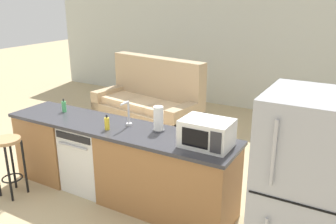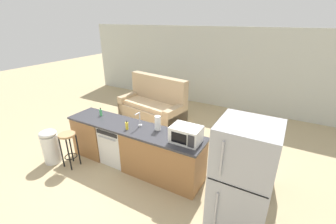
{
  "view_description": "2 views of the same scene",
  "coord_description": "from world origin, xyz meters",
  "px_view_note": "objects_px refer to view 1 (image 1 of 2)",
  "views": [
    {
      "loc": [
        2.59,
        -3.05,
        2.35
      ],
      "look_at": [
        0.38,
        0.82,
        0.88
      ],
      "focal_mm": 38.0,
      "sensor_mm": 36.0,
      "label": 1
    },
    {
      "loc": [
        2.67,
        -3.03,
        2.84
      ],
      "look_at": [
        0.5,
        0.79,
        0.99
      ],
      "focal_mm": 24.0,
      "sensor_mm": 36.0,
      "label": 2
    }
  ],
  "objects_px": {
    "refrigerator": "(306,206)",
    "dish_soap_bottle": "(64,106)",
    "soap_bottle": "(107,123)",
    "bar_stool": "(9,155)",
    "paper_towel_roll": "(158,119)",
    "couch": "(150,106)",
    "microwave": "(207,133)",
    "stove_range": "(320,188)",
    "dishwasher": "(92,156)"
  },
  "relations": [
    {
      "from": "refrigerator",
      "to": "dish_soap_bottle",
      "type": "relative_size",
      "value": 9.75
    },
    {
      "from": "soap_bottle",
      "to": "bar_stool",
      "type": "xyz_separation_m",
      "value": [
        -1.11,
        -0.5,
        -0.44
      ]
    },
    {
      "from": "paper_towel_roll",
      "to": "dish_soap_bottle",
      "type": "height_order",
      "value": "paper_towel_roll"
    },
    {
      "from": "soap_bottle",
      "to": "refrigerator",
      "type": "bearing_deg",
      "value": -10.62
    },
    {
      "from": "couch",
      "to": "microwave",
      "type": "bearing_deg",
      "value": -46.63
    },
    {
      "from": "paper_towel_roll",
      "to": "couch",
      "type": "xyz_separation_m",
      "value": [
        -1.45,
        2.08,
        -0.64
      ]
    },
    {
      "from": "stove_range",
      "to": "microwave",
      "type": "bearing_deg",
      "value": -152.47
    },
    {
      "from": "stove_range",
      "to": "bar_stool",
      "type": "distance_m",
      "value": 3.53
    },
    {
      "from": "couch",
      "to": "stove_range",
      "type": "bearing_deg",
      "value": -27.84
    },
    {
      "from": "stove_range",
      "to": "refrigerator",
      "type": "bearing_deg",
      "value": -90.01
    },
    {
      "from": "dishwasher",
      "to": "stove_range",
      "type": "xyz_separation_m",
      "value": [
        2.6,
        0.55,
        0.03
      ]
    },
    {
      "from": "soap_bottle",
      "to": "stove_range",
      "type": "bearing_deg",
      "value": 17.15
    },
    {
      "from": "microwave",
      "to": "bar_stool",
      "type": "relative_size",
      "value": 0.68
    },
    {
      "from": "stove_range",
      "to": "bar_stool",
      "type": "height_order",
      "value": "stove_range"
    },
    {
      "from": "paper_towel_roll",
      "to": "bar_stool",
      "type": "height_order",
      "value": "paper_towel_roll"
    },
    {
      "from": "refrigerator",
      "to": "microwave",
      "type": "distance_m",
      "value": 1.2
    },
    {
      "from": "refrigerator",
      "to": "paper_towel_roll",
      "type": "relative_size",
      "value": 6.08
    },
    {
      "from": "refrigerator",
      "to": "soap_bottle",
      "type": "xyz_separation_m",
      "value": [
        -2.21,
        0.41,
        0.12
      ]
    },
    {
      "from": "stove_range",
      "to": "dish_soap_bottle",
      "type": "relative_size",
      "value": 5.11
    },
    {
      "from": "dishwasher",
      "to": "paper_towel_roll",
      "type": "distance_m",
      "value": 1.1
    },
    {
      "from": "dish_soap_bottle",
      "to": "microwave",
      "type": "bearing_deg",
      "value": -2.59
    },
    {
      "from": "paper_towel_roll",
      "to": "soap_bottle",
      "type": "bearing_deg",
      "value": -153.5
    },
    {
      "from": "paper_towel_roll",
      "to": "dish_soap_bottle",
      "type": "xyz_separation_m",
      "value": [
        -1.41,
        -0.03,
        -0.07
      ]
    },
    {
      "from": "stove_range",
      "to": "microwave",
      "type": "relative_size",
      "value": 1.8
    },
    {
      "from": "paper_towel_roll",
      "to": "soap_bottle",
      "type": "distance_m",
      "value": 0.59
    },
    {
      "from": "soap_bottle",
      "to": "dish_soap_bottle",
      "type": "distance_m",
      "value": 0.92
    },
    {
      "from": "soap_bottle",
      "to": "couch",
      "type": "bearing_deg",
      "value": 111.62
    },
    {
      "from": "couch",
      "to": "refrigerator",
      "type": "bearing_deg",
      "value": -41.27
    },
    {
      "from": "refrigerator",
      "to": "soap_bottle",
      "type": "bearing_deg",
      "value": 169.38
    },
    {
      "from": "bar_stool",
      "to": "paper_towel_roll",
      "type": "bearing_deg",
      "value": 25.07
    },
    {
      "from": "dishwasher",
      "to": "soap_bottle",
      "type": "xyz_separation_m",
      "value": [
        0.39,
        -0.13,
        0.55
      ]
    },
    {
      "from": "bar_stool",
      "to": "soap_bottle",
      "type": "bearing_deg",
      "value": 24.39
    },
    {
      "from": "stove_range",
      "to": "microwave",
      "type": "distance_m",
      "value": 1.33
    },
    {
      "from": "stove_range",
      "to": "soap_bottle",
      "type": "relative_size",
      "value": 5.11
    },
    {
      "from": "dishwasher",
      "to": "paper_towel_roll",
      "type": "bearing_deg",
      "value": 7.84
    },
    {
      "from": "soap_bottle",
      "to": "bar_stool",
      "type": "height_order",
      "value": "soap_bottle"
    },
    {
      "from": "couch",
      "to": "soap_bottle",
      "type": "bearing_deg",
      "value": -68.38
    },
    {
      "from": "stove_range",
      "to": "dish_soap_bottle",
      "type": "bearing_deg",
      "value": -171.62
    },
    {
      "from": "microwave",
      "to": "paper_towel_roll",
      "type": "relative_size",
      "value": 1.77
    },
    {
      "from": "stove_range",
      "to": "bar_stool",
      "type": "bearing_deg",
      "value": -160.35
    },
    {
      "from": "microwave",
      "to": "bar_stool",
      "type": "bearing_deg",
      "value": -164.32
    },
    {
      "from": "dishwasher",
      "to": "refrigerator",
      "type": "distance_m",
      "value": 2.69
    },
    {
      "from": "refrigerator",
      "to": "microwave",
      "type": "xyz_separation_m",
      "value": [
        -1.05,
        0.55,
        0.18
      ]
    },
    {
      "from": "refrigerator",
      "to": "dish_soap_bottle",
      "type": "distance_m",
      "value": 3.17
    },
    {
      "from": "refrigerator",
      "to": "dish_soap_bottle",
      "type": "height_order",
      "value": "refrigerator"
    },
    {
      "from": "dishwasher",
      "to": "soap_bottle",
      "type": "distance_m",
      "value": 0.69
    },
    {
      "from": "microwave",
      "to": "bar_stool",
      "type": "distance_m",
      "value": 2.41
    },
    {
      "from": "soap_bottle",
      "to": "bar_stool",
      "type": "distance_m",
      "value": 1.3
    },
    {
      "from": "dishwasher",
      "to": "microwave",
      "type": "relative_size",
      "value": 1.68
    },
    {
      "from": "paper_towel_roll",
      "to": "dish_soap_bottle",
      "type": "distance_m",
      "value": 1.41
    }
  ]
}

